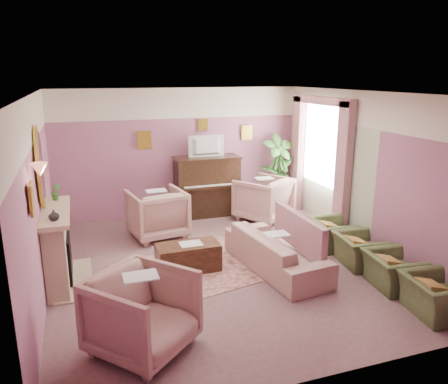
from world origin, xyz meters
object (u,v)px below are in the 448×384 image
object	(u,v)px
floral_armchair_left	(157,211)
olive_chair_c	(360,245)
side_table	(278,194)
piano	(207,187)
television	(207,145)
olive_chair_a	(436,290)
coffee_table	(188,257)
sofa	(276,244)
floral_armchair_front	(142,309)
olive_chair_b	(393,265)
floral_armchair_right	(263,196)
olive_chair_d	(332,229)

from	to	relation	value
floral_armchair_left	olive_chair_c	world-z (taller)	floral_armchair_left
side_table	piano	bearing A→B (deg)	178.37
television	olive_chair_a	bearing A→B (deg)	-72.14
coffee_table	sofa	xyz separation A→B (m)	(1.37, -0.40, 0.20)
coffee_table	television	bearing A→B (deg)	66.99
floral_armchair_left	floral_armchair_front	size ratio (longest dim) A/B	1.00
television	olive_chair_b	world-z (taller)	television
piano	side_table	size ratio (longest dim) A/B	2.00
piano	olive_chair_c	world-z (taller)	piano
olive_chair_c	side_table	xyz separation A→B (m)	(0.13, 3.36, 0.00)
floral_armchair_right	sofa	bearing A→B (deg)	-109.04
sofa	floral_armchair_left	world-z (taller)	floral_armchair_left
floral_armchair_front	side_table	distance (m)	5.97
piano	olive_chair_a	distance (m)	5.31
coffee_table	piano	bearing A→B (deg)	67.37
coffee_table	sofa	world-z (taller)	sofa
sofa	olive_chair_d	world-z (taller)	sofa
piano	floral_armchair_front	size ratio (longest dim) A/B	1.34
sofa	side_table	size ratio (longest dim) A/B	3.01
floral_armchair_right	floral_armchair_front	xyz separation A→B (m)	(-3.19, -3.86, 0.00)
floral_armchair_right	side_table	world-z (taller)	floral_armchair_right
television	olive_chair_d	size ratio (longest dim) A/B	1.00
olive_chair_c	side_table	world-z (taller)	side_table
floral_armchair_front	floral_armchair_left	bearing A→B (deg)	77.14
olive_chair_b	sofa	bearing A→B (deg)	140.56
television	floral_armchair_right	size ratio (longest dim) A/B	0.77
floral_armchair_left	olive_chair_a	world-z (taller)	floral_armchair_left
television	side_table	bearing A→B (deg)	0.02
coffee_table	floral_armchair_front	distance (m)	2.16
olive_chair_c	side_table	bearing A→B (deg)	87.86
coffee_table	side_table	size ratio (longest dim) A/B	1.43
olive_chair_b	side_table	distance (m)	4.18
olive_chair_d	floral_armchair_right	bearing A→B (deg)	106.61
television	coffee_table	distance (m)	3.19
floral_armchair_left	television	bearing A→B (deg)	36.29
sofa	olive_chair_d	bearing A→B (deg)	20.39
piano	olive_chair_b	bearing A→B (deg)	-69.15
television	floral_armchair_front	size ratio (longest dim) A/B	0.77
olive_chair_d	coffee_table	bearing A→B (deg)	-177.66
olive_chair_a	olive_chair_c	world-z (taller)	same
piano	television	distance (m)	0.95
sofa	floral_armchair_front	distance (m)	2.80
floral_armchair_front	olive_chair_d	world-z (taller)	floral_armchair_front
olive_chair_d	television	bearing A→B (deg)	122.37
coffee_table	side_table	xyz separation A→B (m)	(2.86, 2.65, 0.12)
television	side_table	size ratio (longest dim) A/B	1.14
sofa	olive_chair_c	world-z (taller)	sofa
piano	floral_armchair_right	bearing A→B (deg)	-34.71
television	olive_chair_b	size ratio (longest dim) A/B	1.00
television	floral_armchair_front	distance (m)	5.13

